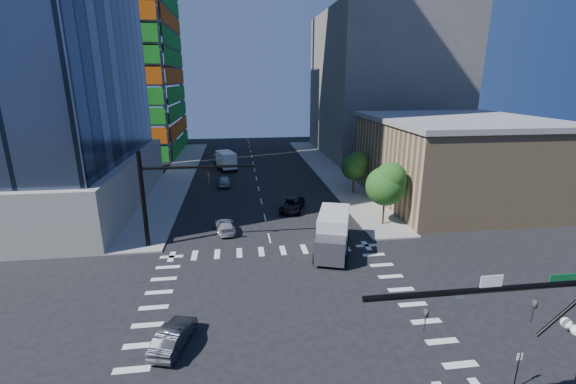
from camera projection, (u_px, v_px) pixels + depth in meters
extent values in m
plane|color=black|center=(284.00, 306.00, 26.85)|extent=(160.00, 160.00, 0.00)
cube|color=silver|center=(284.00, 306.00, 26.85)|extent=(20.00, 20.00, 0.01)
cube|color=#9C9A93|center=(328.00, 170.00, 66.44)|extent=(5.00, 60.00, 0.15)
cube|color=#9C9A93|center=(179.00, 175.00, 63.27)|extent=(5.00, 60.00, 0.15)
cube|color=gray|center=(10.00, 185.00, 45.97)|extent=(30.00, 30.00, 6.00)
cube|color=#1B9623|center=(172.00, 30.00, 76.96)|extent=(0.12, 24.00, 49.00)
cube|color=#D7560C|center=(82.00, 20.00, 63.39)|extent=(24.00, 0.12, 49.00)
cube|color=tan|center=(456.00, 161.00, 49.51)|extent=(20.00, 22.00, 10.00)
cube|color=slate|center=(461.00, 120.00, 48.01)|extent=(20.50, 22.50, 0.60)
cube|color=#625F58|center=(382.00, 85.00, 78.58)|extent=(24.00, 30.00, 28.00)
cylinder|color=black|center=(490.00, 290.00, 14.60)|extent=(10.00, 0.24, 0.24)
cylinder|color=black|center=(569.00, 308.00, 15.37)|extent=(2.50, 0.14, 2.50)
imported|color=black|center=(533.00, 311.00, 15.17)|extent=(0.16, 0.20, 1.00)
imported|color=black|center=(425.00, 320.00, 14.60)|extent=(0.16, 0.20, 1.00)
cube|color=white|center=(492.00, 281.00, 14.50)|extent=(0.90, 0.04, 0.50)
cube|color=#0B5327|center=(563.00, 277.00, 14.90)|extent=(1.10, 0.04, 0.28)
sphere|color=white|center=(566.00, 323.00, 15.90)|extent=(0.44, 0.44, 0.44)
sphere|color=white|center=(576.00, 330.00, 15.42)|extent=(0.44, 0.44, 0.44)
cylinder|color=black|center=(143.00, 200.00, 35.01)|extent=(0.40, 0.40, 9.00)
cylinder|color=black|center=(197.00, 167.00, 34.82)|extent=(10.00, 0.24, 0.24)
imported|color=black|center=(209.00, 178.00, 35.26)|extent=(0.16, 0.20, 1.00)
cylinder|color=#382316|center=(383.00, 214.00, 41.38)|extent=(0.20, 0.20, 2.27)
sphere|color=#124514|center=(385.00, 186.00, 40.50)|extent=(4.16, 4.16, 4.16)
sphere|color=#386F25|center=(391.00, 178.00, 39.99)|extent=(3.25, 3.25, 3.25)
cylinder|color=#382316|center=(353.00, 186.00, 52.87)|extent=(0.20, 0.20, 1.92)
sphere|color=#124514|center=(354.00, 167.00, 52.13)|extent=(3.52, 3.52, 3.52)
sphere|color=#386F25|center=(358.00, 161.00, 51.66)|extent=(2.75, 2.75, 2.75)
cylinder|color=black|center=(517.00, 372.00, 19.34)|extent=(0.06, 0.06, 2.20)
cube|color=silver|center=(520.00, 357.00, 19.08)|extent=(0.30, 0.03, 0.40)
imported|color=black|center=(292.00, 205.00, 46.11)|extent=(3.97, 5.72, 1.45)
imported|color=silver|center=(225.00, 226.00, 39.75)|extent=(2.40, 4.67, 1.30)
imported|color=#A7ABAF|center=(224.00, 181.00, 56.78)|extent=(1.82, 4.40, 1.49)
imported|color=#434447|center=(173.00, 336.00, 22.65)|extent=(2.47, 4.33, 1.35)
cube|color=silver|center=(333.00, 231.00, 34.53)|extent=(4.23, 6.05, 2.86)
cube|color=#403F47|center=(332.00, 238.00, 34.73)|extent=(3.02, 2.67, 2.09)
cube|color=white|center=(225.00, 158.00, 66.92)|extent=(3.73, 5.47, 2.60)
cube|color=#403F47|center=(225.00, 162.00, 67.10)|extent=(2.72, 2.38, 1.90)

